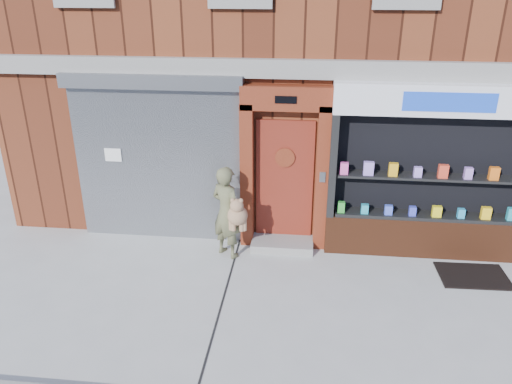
# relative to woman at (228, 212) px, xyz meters

# --- Properties ---
(ground) EXTENTS (80.00, 80.00, 0.00)m
(ground) POSITION_rel_woman_xyz_m (1.67, -1.35, -0.83)
(ground) COLOR #9E9E99
(ground) RESTS_ON ground
(building) EXTENTS (12.00, 8.16, 8.00)m
(building) POSITION_rel_woman_xyz_m (1.67, 4.64, 3.17)
(building) COLOR #4F2012
(building) RESTS_ON ground
(shutter_bay) EXTENTS (3.10, 0.30, 3.04)m
(shutter_bay) POSITION_rel_woman_xyz_m (-1.33, 0.58, 0.89)
(shutter_bay) COLOR gray
(shutter_bay) RESTS_ON ground
(red_door_bay) EXTENTS (1.52, 0.58, 2.90)m
(red_door_bay) POSITION_rel_woman_xyz_m (0.92, 0.51, 0.63)
(red_door_bay) COLOR #612110
(red_door_bay) RESTS_ON ground
(pharmacy_bay) EXTENTS (3.50, 0.41, 3.00)m
(pharmacy_bay) POSITION_rel_woman_xyz_m (3.41, 0.46, 0.54)
(pharmacy_bay) COLOR #572814
(pharmacy_bay) RESTS_ON ground
(woman) EXTENTS (0.74, 0.66, 1.65)m
(woman) POSITION_rel_woman_xyz_m (0.00, 0.00, 0.00)
(woman) COLOR brown
(woman) RESTS_ON ground
(doormat) EXTENTS (1.11, 0.79, 0.03)m
(doormat) POSITION_rel_woman_xyz_m (4.07, -0.25, -0.82)
(doormat) COLOR black
(doormat) RESTS_ON ground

